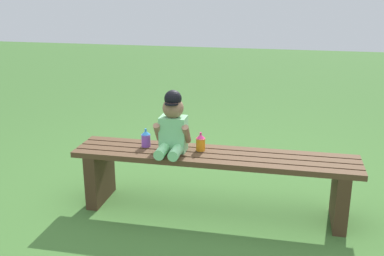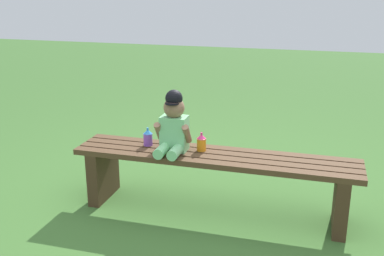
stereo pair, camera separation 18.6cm
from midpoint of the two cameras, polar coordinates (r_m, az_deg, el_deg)
ground_plane at (r=3.13m, az=0.92°, el=-10.20°), size 16.00×16.00×0.00m
park_bench at (r=3.01m, az=0.95°, el=-5.38°), size 1.83×0.34×0.41m
child_figure at (r=2.96m, az=-4.22°, el=0.30°), size 0.23×0.27×0.40m
sippy_cup_left at (r=3.10m, az=-7.44°, el=-1.27°), size 0.06×0.06×0.12m
sippy_cup_right at (r=3.00m, az=-0.70°, el=-1.76°), size 0.06×0.06×0.12m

